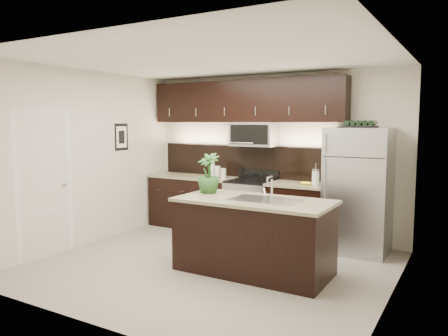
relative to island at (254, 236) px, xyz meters
The scene contains 12 objects.
ground 0.77m from the island, behind, with size 4.50×4.50×0.00m, color gray.
room_walls 1.42m from the island, behind, with size 4.52×4.02×2.71m.
counter_run 1.93m from the island, 123.09° to the left, with size 3.51×0.65×0.94m.
upper_fixtures 2.64m from the island, 120.23° to the left, with size 3.49×0.40×1.66m.
island is the anchor object (origin of this frame).
sink_faucet 0.51m from the island, ahead, with size 0.84×0.50×0.28m.
refrigerator 1.87m from the island, 59.27° to the left, with size 0.88×0.79×1.82m, color #B2B2B7.
wine_rack 2.29m from the island, 59.27° to the left, with size 0.45×0.28×0.10m.
plant 1.07m from the island, 169.81° to the left, with size 0.30×0.30×0.54m, color #265321.
canisters 2.23m from the island, 133.91° to the left, with size 0.37×0.16×0.25m.
french_press 1.70m from the island, 80.02° to the left, with size 0.11×0.11×0.33m.
bananas 1.62m from the island, 86.45° to the left, with size 0.18×0.14×0.06m, color yellow.
Camera 1 is at (2.98, -4.79, 1.90)m, focal length 35.00 mm.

